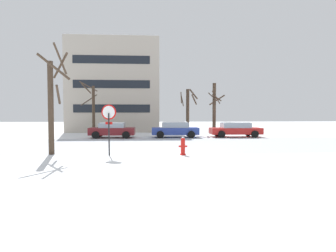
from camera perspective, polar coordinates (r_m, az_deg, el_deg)
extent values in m
plane|color=white|center=(15.72, -4.66, -5.24)|extent=(120.00, 120.00, 0.00)
cube|color=#B7BCC4|center=(19.44, -4.50, -3.75)|extent=(80.00, 9.50, 0.00)
cylinder|color=black|center=(14.41, -11.82, -1.71)|extent=(0.07, 0.19, 2.14)
cylinder|color=red|center=(14.37, -11.86, 2.76)|extent=(0.75, 0.17, 0.76)
cylinder|color=white|center=(14.36, -11.88, 2.76)|extent=(0.61, 0.15, 0.62)
cube|color=red|center=(14.38, -11.84, 0.56)|extent=(0.36, 0.09, 0.12)
cylinder|color=white|center=(14.38, -11.85, 2.95)|extent=(0.41, 0.11, 0.42)
cylinder|color=red|center=(14.56, 3.03, -5.73)|extent=(0.30, 0.30, 0.06)
cylinder|color=red|center=(14.51, 3.04, -4.25)|extent=(0.22, 0.22, 0.70)
sphere|color=red|center=(14.47, 3.04, -2.70)|extent=(0.21, 0.21, 0.21)
cylinder|color=red|center=(14.49, 2.41, -4.12)|extent=(0.12, 0.09, 0.09)
cylinder|color=red|center=(14.53, 3.66, -4.10)|extent=(0.12, 0.09, 0.09)
sphere|color=white|center=(14.47, 3.04, -2.48)|extent=(0.15, 0.15, 0.15)
cube|color=maroon|center=(25.30, -11.16, -1.03)|extent=(3.94, 1.89, 0.63)
cube|color=#8C99A8|center=(25.28, -11.17, 0.13)|extent=(2.18, 1.72, 0.41)
cube|color=white|center=(25.27, -11.17, 0.66)|extent=(1.98, 1.59, 0.06)
cylinder|color=black|center=(26.10, -8.10, -1.49)|extent=(0.64, 0.23, 0.64)
cylinder|color=black|center=(24.24, -8.50, -1.79)|extent=(0.64, 0.23, 0.64)
cylinder|color=black|center=(26.45, -13.59, -1.48)|extent=(0.64, 0.23, 0.64)
cylinder|color=black|center=(24.62, -14.39, -1.77)|extent=(0.64, 0.23, 0.64)
cube|color=#283D93|center=(25.27, 1.43, -1.01)|extent=(4.17, 1.82, 0.61)
cube|color=#8C99A8|center=(25.24, 1.43, 0.21)|extent=(2.30, 1.65, 0.46)
cube|color=white|center=(25.23, 1.43, 0.80)|extent=(2.09, 1.52, 0.06)
cylinder|color=black|center=(26.31, 4.20, -1.44)|extent=(0.64, 0.23, 0.64)
cylinder|color=black|center=(24.54, 4.72, -1.72)|extent=(0.64, 0.23, 0.64)
cylinder|color=black|center=(26.12, -1.67, -1.46)|extent=(0.64, 0.23, 0.64)
cylinder|color=black|center=(24.33, -1.58, -1.75)|extent=(0.64, 0.23, 0.64)
cube|color=red|center=(26.48, 13.43, -0.96)|extent=(4.61, 1.87, 0.57)
cube|color=#8C99A8|center=(26.46, 13.44, 0.14)|extent=(2.55, 1.69, 0.45)
cube|color=white|center=(26.45, 13.44, 0.69)|extent=(2.32, 1.56, 0.06)
cylinder|color=black|center=(27.82, 15.84, -1.31)|extent=(0.64, 0.23, 0.64)
cylinder|color=black|center=(26.09, 17.13, -1.57)|extent=(0.64, 0.23, 0.64)
cylinder|color=black|center=(27.01, 9.84, -1.36)|extent=(0.64, 0.23, 0.64)
cylinder|color=black|center=(25.23, 10.76, -1.64)|extent=(0.64, 0.23, 0.64)
cylinder|color=#423326|center=(28.80, 9.31, 3.40)|extent=(0.34, 0.34, 5.19)
cylinder|color=#423326|center=(28.47, 9.67, 5.74)|extent=(0.92, 0.29, 1.30)
cylinder|color=#423326|center=(28.49, 8.89, 5.93)|extent=(0.71, 0.69, 0.81)
cylinder|color=#423326|center=(28.41, 9.80, 5.64)|extent=(1.04, 0.41, 0.70)
cylinder|color=#423326|center=(29.59, 9.85, 5.18)|extent=(1.49, 1.03, 1.07)
cylinder|color=#423326|center=(15.80, -22.57, 3.37)|extent=(0.28, 0.28, 4.81)
cylinder|color=#423326|center=(16.32, -20.88, 11.34)|extent=(1.05, 0.90, 1.27)
cylinder|color=#423326|center=(15.75, -20.93, 12.52)|extent=(0.38, 1.21, 1.43)
cylinder|color=#423326|center=(15.23, -22.06, 11.00)|extent=(1.42, 0.93, 1.21)
cylinder|color=#423326|center=(15.75, -21.28, 5.93)|extent=(0.21, 0.85, 0.97)
cylinder|color=#423326|center=(29.36, 3.98, 2.89)|extent=(0.33, 0.33, 4.66)
cylinder|color=#423326|center=(29.05, 5.19, 6.41)|extent=(1.07, 1.24, 0.96)
cylinder|color=#423326|center=(29.26, 2.89, 5.23)|extent=(0.21, 1.22, 1.29)
cylinder|color=#423326|center=(29.17, 5.32, 5.33)|extent=(0.81, 1.40, 1.02)
cylinder|color=#423326|center=(29.37, 2.67, 5.77)|extent=(0.20, 1.42, 1.27)
cylinder|color=#423326|center=(29.38, -14.80, 3.06)|extent=(0.29, 0.29, 4.91)
cylinder|color=#423326|center=(28.67, -15.80, 7.74)|extent=(1.89, 0.71, 1.08)
cylinder|color=#423326|center=(30.19, -15.63, 5.10)|extent=(1.47, 1.24, 1.23)
cylinder|color=#423326|center=(29.04, -16.24, 7.37)|extent=(1.30, 1.34, 1.19)
cube|color=#B2A899|center=(38.13, -10.13, 7.40)|extent=(10.59, 11.83, 10.82)
cube|color=white|center=(38.98, -10.19, 15.42)|extent=(10.38, 11.59, 0.10)
cube|color=black|center=(32.10, -11.26, 3.49)|extent=(8.47, 0.04, 0.90)
cube|color=black|center=(32.26, -11.30, 8.30)|extent=(8.47, 0.04, 0.90)
cube|color=black|center=(32.65, -11.34, 13.02)|extent=(8.47, 0.04, 0.90)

